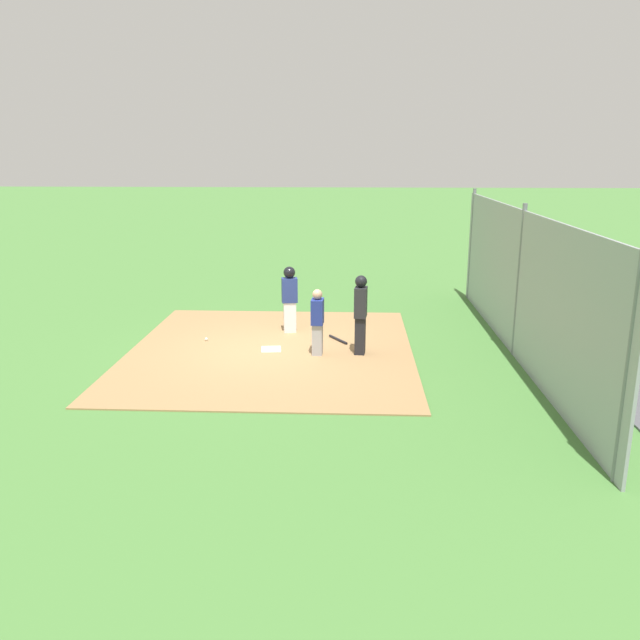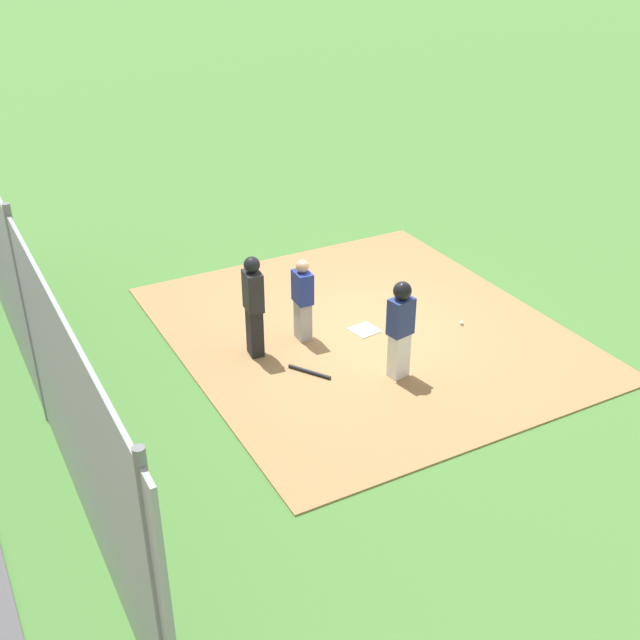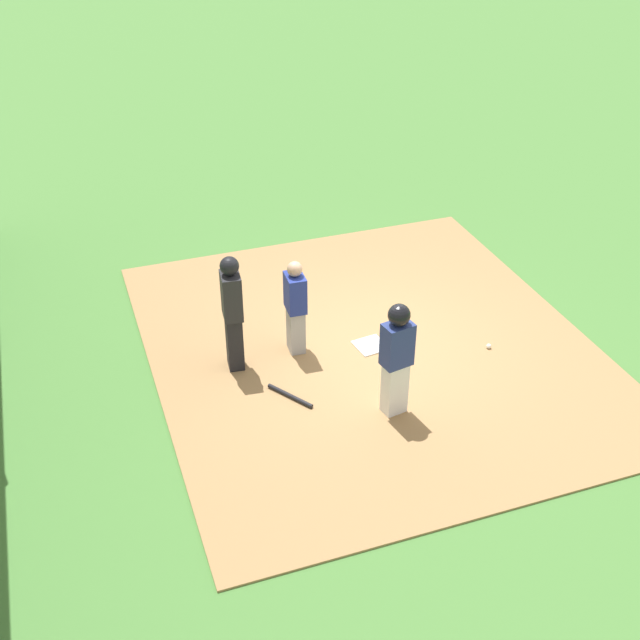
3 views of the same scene
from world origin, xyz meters
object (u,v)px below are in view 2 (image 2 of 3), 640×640
home_plate (365,330)px  runner (401,323)px  baseball_bat (309,372)px  baseball (462,323)px  umpire (254,304)px  catcher (303,299)px

home_plate → runner: 1.79m
baseball_bat → home_plate: bearing=84.6°
baseball → baseball_bat: bearing=-87.4°
runner → baseball: runner is taller
umpire → runner: bearing=-38.0°
baseball_bat → baseball: (-0.14, 3.15, 0.01)m
umpire → baseball: size_ratio=23.97×
umpire → baseball: 3.86m
baseball_bat → baseball: 3.15m
catcher → umpire: 0.97m
umpire → baseball: (0.83, 3.66, -0.90)m
runner → umpire: bearing=35.4°
umpire → runner: size_ratio=1.07×
catcher → runner: 1.96m
home_plate → catcher: size_ratio=0.30×
home_plate → catcher: catcher is taller
home_plate → catcher: (-0.29, -1.07, 0.75)m
home_plate → baseball_bat: (0.78, -1.51, 0.02)m
catcher → baseball_bat: catcher is taller
catcher → baseball_bat: 1.37m
baseball → umpire: bearing=-102.7°
umpire → runner: 2.42m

